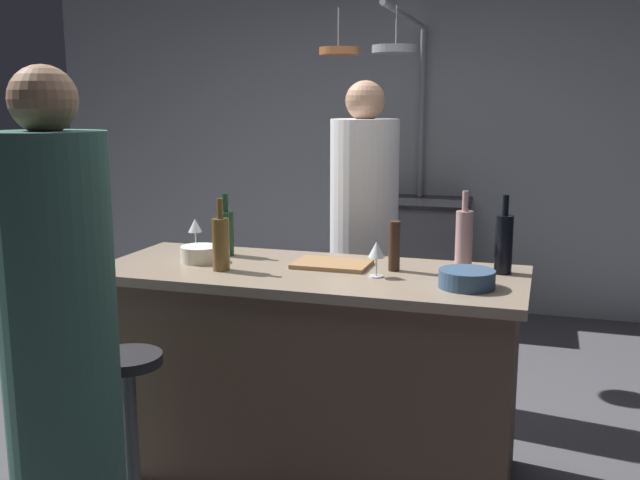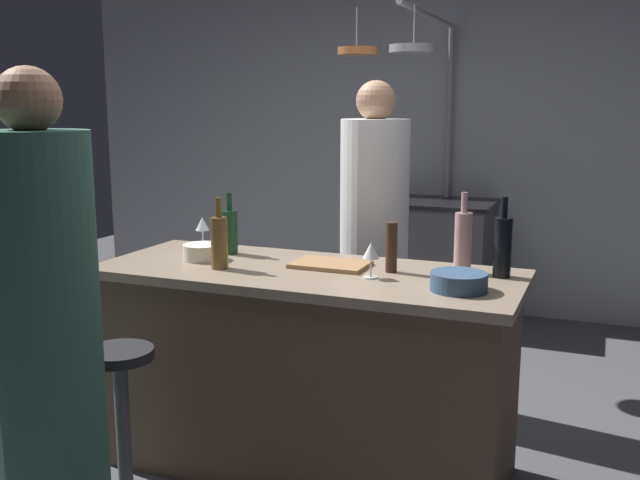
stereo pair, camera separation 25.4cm
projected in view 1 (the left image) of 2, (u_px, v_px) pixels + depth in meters
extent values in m
plane|color=#4C4C51|center=(310.00, 466.00, 3.20)|extent=(9.00, 9.00, 0.00)
cube|color=#9EA3A8|center=(424.00, 142.00, 5.63)|extent=(6.40, 0.16, 2.60)
cube|color=brown|center=(310.00, 375.00, 3.12)|extent=(1.72, 0.66, 0.86)
cube|color=gray|center=(309.00, 274.00, 3.04)|extent=(1.80, 0.72, 0.04)
cube|color=#47474C|center=(412.00, 260.00, 5.42)|extent=(0.76, 0.60, 0.86)
cube|color=black|center=(414.00, 202.00, 5.34)|extent=(0.80, 0.64, 0.03)
cylinder|color=white|center=(363.00, 262.00, 3.86)|extent=(0.36, 0.36, 1.51)
sphere|color=tan|center=(365.00, 101.00, 3.70)|extent=(0.21, 0.21, 0.21)
cylinder|color=#4C4C51|center=(131.00, 443.00, 2.71)|extent=(0.06, 0.06, 0.62)
cylinder|color=black|center=(127.00, 360.00, 2.65)|extent=(0.26, 0.26, 0.04)
cylinder|color=#33594C|center=(62.00, 370.00, 2.29)|extent=(0.36, 0.36, 1.51)
sphere|color=#8C664C|center=(43.00, 99.00, 2.13)|extent=(0.21, 0.21, 0.21)
cylinder|color=gray|center=(420.00, 172.00, 5.53)|extent=(0.04, 0.04, 2.15)
cylinder|color=gray|center=(406.00, 16.00, 4.68)|extent=(0.04, 1.39, 0.04)
cylinder|color=#B26638|center=(340.00, 51.00, 4.33)|extent=(0.25, 0.25, 0.04)
cylinder|color=gray|center=(338.00, 29.00, 4.28)|extent=(0.01, 0.01, 0.25)
cylinder|color=gray|center=(394.00, 49.00, 4.16)|extent=(0.26, 0.26, 0.04)
cylinder|color=gray|center=(396.00, 28.00, 4.18)|extent=(0.01, 0.01, 0.25)
cube|color=#997047|center=(332.00, 264.00, 3.10)|extent=(0.32, 0.22, 0.02)
cylinder|color=#382319|center=(394.00, 246.00, 3.00)|extent=(0.05, 0.05, 0.21)
cylinder|color=brown|center=(221.00, 245.00, 3.00)|extent=(0.07, 0.07, 0.22)
cylinder|color=brown|center=(220.00, 209.00, 2.98)|extent=(0.03, 0.03, 0.08)
cylinder|color=black|center=(504.00, 245.00, 2.95)|extent=(0.07, 0.07, 0.24)
cylinder|color=black|center=(506.00, 205.00, 2.92)|extent=(0.03, 0.03, 0.08)
cylinder|color=#193D23|center=(226.00, 234.00, 3.31)|extent=(0.07, 0.07, 0.20)
cylinder|color=#193D23|center=(225.00, 203.00, 3.28)|extent=(0.03, 0.03, 0.08)
cylinder|color=#B78C8E|center=(464.00, 241.00, 3.01)|extent=(0.07, 0.07, 0.25)
cylinder|color=#B78C8E|center=(465.00, 201.00, 2.98)|extent=(0.03, 0.03, 0.08)
cylinder|color=silver|center=(196.00, 248.00, 3.48)|extent=(0.06, 0.06, 0.01)
cylinder|color=silver|center=(196.00, 240.00, 3.47)|extent=(0.01, 0.01, 0.07)
cone|color=silver|center=(195.00, 225.00, 3.46)|extent=(0.07, 0.07, 0.06)
cylinder|color=silver|center=(376.00, 276.00, 2.91)|extent=(0.06, 0.06, 0.01)
cylinder|color=silver|center=(376.00, 266.00, 2.90)|extent=(0.01, 0.01, 0.07)
cone|color=silver|center=(376.00, 249.00, 2.89)|extent=(0.07, 0.07, 0.06)
cylinder|color=silver|center=(201.00, 254.00, 3.18)|extent=(0.17, 0.17, 0.07)
cylinder|color=#334C6B|center=(467.00, 279.00, 2.73)|extent=(0.21, 0.21, 0.07)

